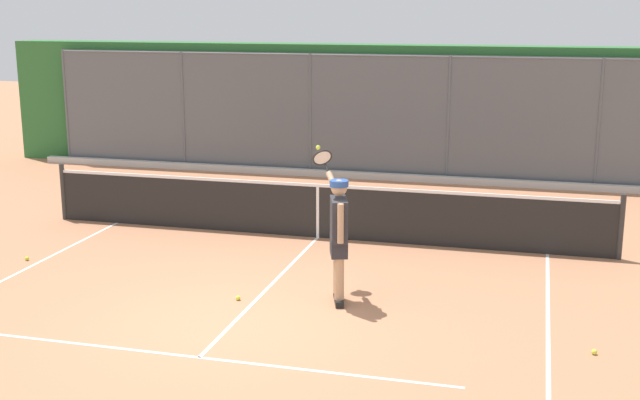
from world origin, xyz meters
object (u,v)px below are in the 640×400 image
object	(u,v)px
tennis_ball_near_baseline	(238,298)
tennis_ball_near_net	(594,352)
tennis_ball_by_sideline	(27,259)
tennis_player	(338,231)

from	to	relation	value
tennis_ball_near_baseline	tennis_ball_near_net	size ratio (longest dim) A/B	1.00
tennis_ball_near_baseline	tennis_ball_by_sideline	size ratio (longest dim) A/B	1.00
tennis_player	tennis_ball_near_net	size ratio (longest dim) A/B	30.41
tennis_ball_by_sideline	tennis_ball_near_net	bearing A→B (deg)	170.00
tennis_ball_near_net	tennis_ball_by_sideline	distance (m)	8.68
tennis_ball_near_net	tennis_ball_near_baseline	bearing A→B (deg)	-8.00
tennis_ball_near_baseline	tennis_ball_by_sideline	world-z (taller)	same
tennis_player	tennis_ball_near_net	bearing A→B (deg)	-123.91
tennis_ball_near_net	tennis_ball_by_sideline	size ratio (longest dim) A/B	1.00
tennis_player	tennis_ball_near_baseline	xyz separation A→B (m)	(1.34, 0.30, -0.98)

